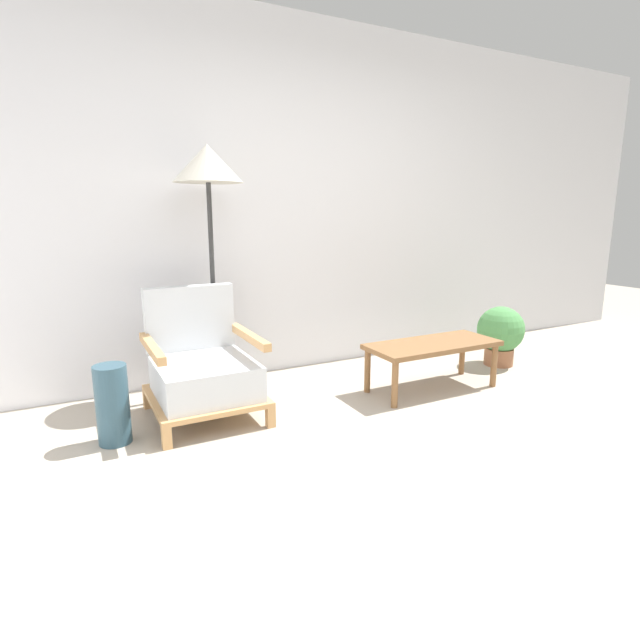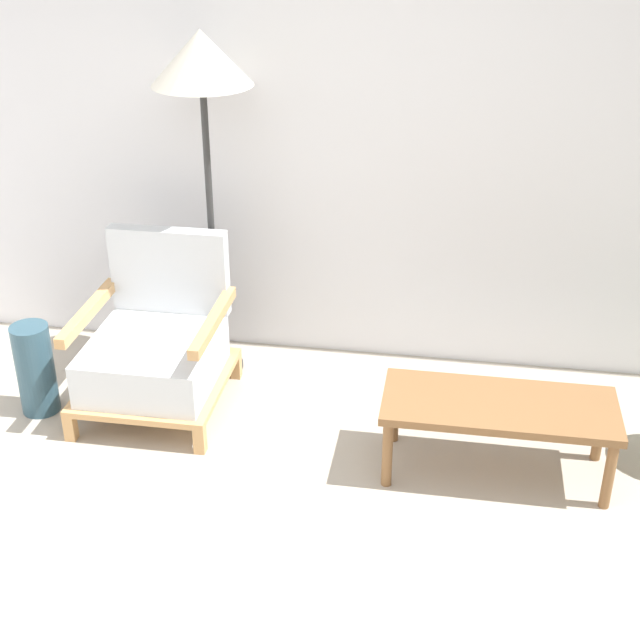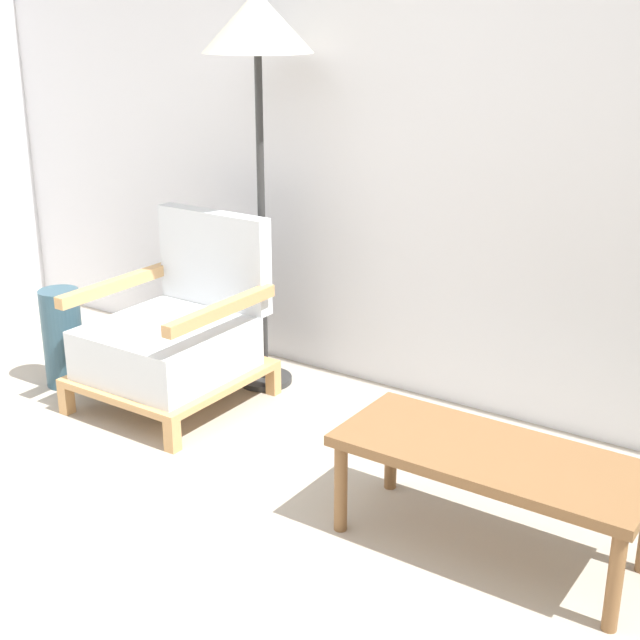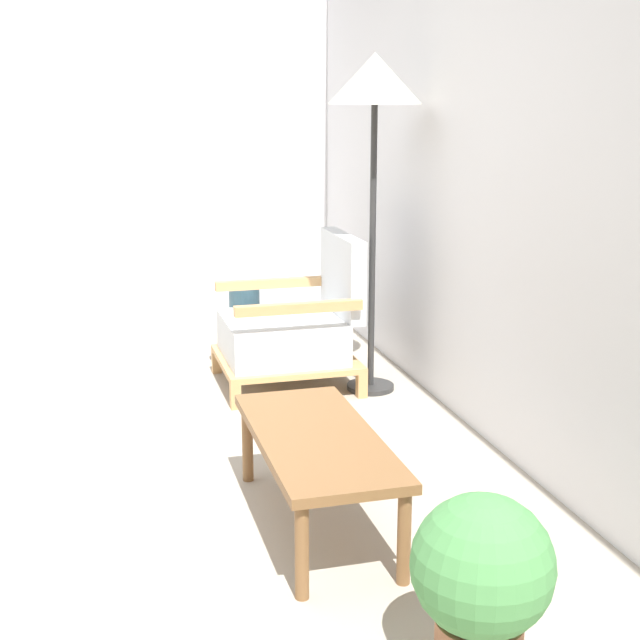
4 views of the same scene
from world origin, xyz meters
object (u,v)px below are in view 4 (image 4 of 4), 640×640
at_px(coffee_table, 316,446).
at_px(vase, 245,320).
at_px(floor_lamp, 375,93).
at_px(potted_plant, 482,576).
at_px(armchair, 293,328).

bearing_deg(coffee_table, vase, 176.32).
relative_size(coffee_table, vase, 2.16).
bearing_deg(floor_lamp, coffee_table, -25.47).
xyz_separation_m(floor_lamp, potted_plant, (2.29, -0.45, -1.23)).
height_order(floor_lamp, vase, floor_lamp).
xyz_separation_m(coffee_table, vase, (-2.13, 0.14, -0.08)).
xyz_separation_m(coffee_table, potted_plant, (0.90, 0.21, -0.03)).
relative_size(vase, potted_plant, 0.90).
xyz_separation_m(armchair, potted_plant, (2.48, -0.09, -0.03)).
bearing_deg(floor_lamp, potted_plant, -11.21).
distance_m(armchair, coffee_table, 1.61).
xyz_separation_m(floor_lamp, vase, (-0.73, -0.53, -1.28)).
bearing_deg(vase, potted_plant, 1.37).
relative_size(coffee_table, potted_plant, 1.95).
bearing_deg(floor_lamp, vase, -144.38).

